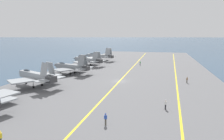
# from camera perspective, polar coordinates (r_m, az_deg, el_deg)

# --- Properties ---
(ground_plane) EXTENTS (2000.00, 2000.00, 0.00)m
(ground_plane) POSITION_cam_1_polar(r_m,az_deg,el_deg) (54.94, 2.14, -3.64)
(ground_plane) COLOR #334C66
(carrier_deck) EXTENTS (193.16, 54.64, 0.40)m
(carrier_deck) POSITION_cam_1_polar(r_m,az_deg,el_deg) (54.89, 2.14, -3.44)
(carrier_deck) COLOR slate
(carrier_deck) RESTS_ON ground
(deck_stripe_foul_line) EXTENTS (173.74, 6.85, 0.01)m
(deck_stripe_foul_line) POSITION_cam_1_polar(r_m,az_deg,el_deg) (53.86, 18.01, -3.97)
(deck_stripe_foul_line) COLOR yellow
(deck_stripe_foul_line) RESTS_ON carrier_deck
(deck_stripe_centerline) EXTENTS (173.85, 0.36, 0.01)m
(deck_stripe_centerline) POSITION_cam_1_polar(r_m,az_deg,el_deg) (54.85, 2.14, -3.23)
(deck_stripe_centerline) COLOR yellow
(deck_stripe_centerline) RESTS_ON carrier_deck
(parked_jet_second) EXTENTS (13.09, 15.26, 6.49)m
(parked_jet_second) POSITION_cam_1_polar(r_m,az_deg,el_deg) (51.99, -21.03, -1.59)
(parked_jet_second) COLOR #93999E
(parked_jet_second) RESTS_ON carrier_deck
(parked_jet_third) EXTENTS (12.65, 15.35, 6.48)m
(parked_jet_third) POSITION_cam_1_polar(r_m,az_deg,el_deg) (66.15, -11.69, 0.95)
(parked_jet_third) COLOR gray
(parked_jet_third) RESTS_ON carrier_deck
(parked_jet_fourth) EXTENTS (12.50, 16.29, 5.99)m
(parked_jet_fourth) POSITION_cam_1_polar(r_m,az_deg,el_deg) (82.76, -7.17, 2.88)
(parked_jet_fourth) COLOR gray
(parked_jet_fourth) RESTS_ON carrier_deck
(parked_jet_fifth) EXTENTS (13.30, 16.68, 6.43)m
(parked_jet_fifth) POSITION_cam_1_polar(r_m,az_deg,el_deg) (97.27, -3.70, 4.05)
(parked_jet_fifth) COLOR #93999E
(parked_jet_fifth) RESTS_ON carrier_deck
(crew_green_vest) EXTENTS (0.45, 0.37, 1.76)m
(crew_green_vest) POSITION_cam_1_polar(r_m,az_deg,el_deg) (83.91, 8.06, 1.99)
(crew_green_vest) COLOR #232328
(crew_green_vest) RESTS_ON carrier_deck
(crew_brown_vest) EXTENTS (0.46, 0.41, 1.68)m
(crew_brown_vest) POSITION_cam_1_polar(r_m,az_deg,el_deg) (56.19, 20.65, -2.60)
(crew_brown_vest) COLOR #4C473D
(crew_brown_vest) RESTS_ON carrier_deck
(crew_blue_vest) EXTENTS (0.26, 0.38, 1.77)m
(crew_blue_vest) POSITION_cam_1_polar(r_m,az_deg,el_deg) (28.90, -1.85, -13.69)
(crew_blue_vest) COLOR #4C473D
(crew_blue_vest) RESTS_ON carrier_deck
(crew_white_vest) EXTENTS (0.42, 0.46, 1.72)m
(crew_white_vest) POSITION_cam_1_polar(r_m,az_deg,el_deg) (35.68, 15.06, -9.38)
(crew_white_vest) COLOR #232328
(crew_white_vest) RESTS_ON carrier_deck
(crew_yellow_vest) EXTENTS (0.46, 0.43, 1.84)m
(crew_yellow_vest) POSITION_cam_1_polar(r_m,az_deg,el_deg) (27.29, -29.31, -16.45)
(crew_yellow_vest) COLOR #383328
(crew_yellow_vest) RESTS_ON carrier_deck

